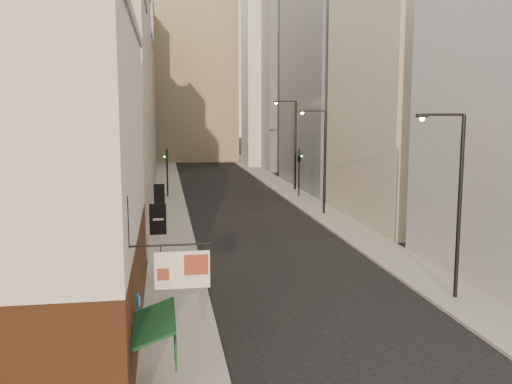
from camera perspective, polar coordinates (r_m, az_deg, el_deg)
name	(u,v)px	position (r m, az deg, el deg)	size (l,w,h in m)	color
sidewalk_left	(168,185)	(68.70, -8.77, 0.74)	(3.00, 140.00, 0.15)	gray
sidewalk_right	(275,182)	(70.01, 1.93, 0.96)	(3.00, 140.00, 0.15)	gray
near_building_left	(56,184)	(22.68, -19.39, 0.80)	(8.30, 23.04, 12.30)	brown
left_bldg_beige	(86,122)	(39.49, -16.68, 6.70)	(8.00, 12.00, 16.00)	#B4A88E
left_bldg_grey	(107,97)	(55.40, -14.63, 9.13)	(8.00, 16.00, 20.00)	#A3A3A9
left_bldg_tan	(122,113)	(73.33, -13.29, 7.67)	(8.00, 18.00, 17.00)	#8B7553
left_bldg_wingrid	(130,90)	(93.35, -12.51, 9.88)	(8.00, 20.00, 24.00)	gray
right_bldg_beige	(405,95)	(47.16, 14.68, 9.37)	(8.00, 16.00, 20.00)	#B4A88E
right_bldg_wingrid	(332,73)	(66.08, 7.62, 11.71)	(8.00, 20.00, 26.00)	gray
highrise	(319,4)	(96.02, 6.30, 18.17)	(21.00, 23.00, 51.20)	gray
clock_tower	(195,62)	(105.71, -6.12, 12.85)	(14.00, 14.00, 44.90)	#8B7553
white_tower	(269,49)	(93.25, 1.34, 14.14)	(8.00, 8.00, 41.50)	silver
streetlamp_near	(455,196)	(27.36, 19.30, -0.34)	(2.26, 0.42, 8.62)	black
streetlamp_mid	(322,156)	(48.12, 6.62, 3.63)	(2.23, 0.91, 8.82)	black
streetlamp_far	(293,140)	(62.96, 3.74, 5.25)	(2.49, 1.06, 9.89)	black
traffic_light_left	(167,164)	(58.23, -8.89, 2.76)	(0.58, 0.49, 5.00)	black
traffic_light_right	(299,160)	(58.18, 4.34, 3.22)	(0.73, 0.73, 5.00)	black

